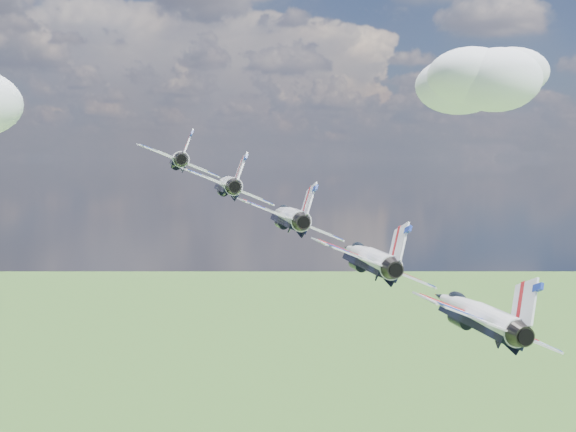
# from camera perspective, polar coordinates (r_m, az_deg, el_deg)

# --- Properties ---
(cloud_far) EXTENTS (52.90, 41.56, 20.78)m
(cloud_far) POSITION_cam_1_polar(r_m,az_deg,el_deg) (276.73, 16.24, 9.82)
(cloud_far) COLOR white
(jet_0) EXTENTS (15.98, 18.78, 8.55)m
(jet_0) POSITION_cam_1_polar(r_m,az_deg,el_deg) (96.99, -8.61, 4.45)
(jet_0) COLOR white
(jet_1) EXTENTS (15.98, 18.78, 8.55)m
(jet_1) POSITION_cam_1_polar(r_m,az_deg,el_deg) (86.10, -4.83, 2.51)
(jet_1) COLOR white
(jet_2) EXTENTS (15.98, 18.78, 8.55)m
(jet_2) POSITION_cam_1_polar(r_m,az_deg,el_deg) (75.82, -0.00, 0.00)
(jet_2) COLOR white
(jet_3) EXTENTS (15.98, 18.78, 8.55)m
(jet_3) POSITION_cam_1_polar(r_m,az_deg,el_deg) (66.44, 6.27, -3.25)
(jet_3) COLOR white
(jet_4) EXTENTS (15.98, 18.78, 8.55)m
(jet_4) POSITION_cam_1_polar(r_m,az_deg,el_deg) (58.37, 14.49, -7.41)
(jet_4) COLOR white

